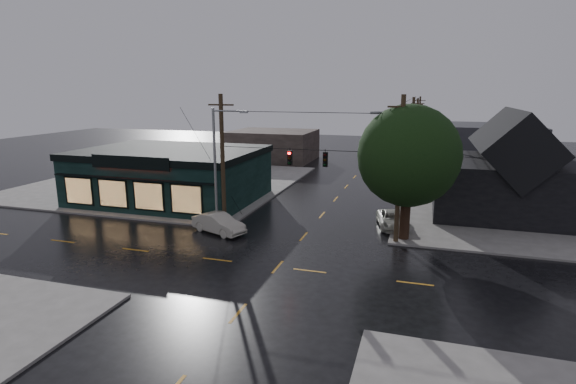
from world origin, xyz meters
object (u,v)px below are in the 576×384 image
(utility_pole_nw, at_px, (225,227))
(suv_silver, at_px, (393,220))
(utility_pole_ne, at_px, (395,243))
(corner_tree, at_px, (409,156))
(sedan_cream, at_px, (219,223))

(utility_pole_nw, xyz_separation_m, suv_silver, (12.50, 3.66, 0.63))
(utility_pole_ne, xyz_separation_m, suv_silver, (-0.50, 3.66, 0.63))
(corner_tree, distance_m, utility_pole_nw, 14.81)
(corner_tree, distance_m, utility_pole_ne, 6.10)
(corner_tree, height_order, sedan_cream, corner_tree)
(corner_tree, xyz_separation_m, utility_pole_ne, (-0.50, -0.80, -6.03))
(corner_tree, distance_m, sedan_cream, 14.48)
(corner_tree, height_order, suv_silver, corner_tree)
(utility_pole_ne, height_order, suv_silver, utility_pole_ne)
(utility_pole_ne, bearing_deg, sedan_cream, -173.31)
(corner_tree, bearing_deg, utility_pole_nw, -176.60)
(corner_tree, xyz_separation_m, suv_silver, (-1.00, 2.86, -5.39))
(sedan_cream, bearing_deg, corner_tree, -58.56)
(utility_pole_nw, bearing_deg, corner_tree, 3.40)
(utility_pole_ne, relative_size, sedan_cream, 2.29)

